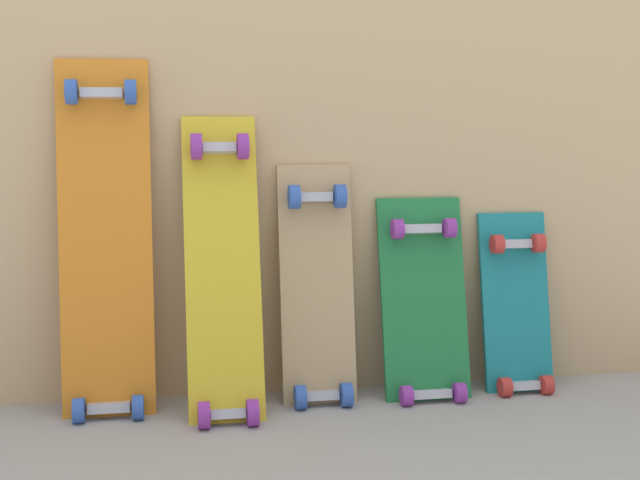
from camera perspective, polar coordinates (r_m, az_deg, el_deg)
name	(u,v)px	position (r m, az deg, el deg)	size (l,w,h in m)	color
ground_plane	(316,395)	(2.46, -0.28, -9.95)	(12.00, 12.00, 0.00)	#9E9991
plywood_wall_panel	(311,74)	(2.41, -0.58, 10.64)	(2.37, 0.04, 1.74)	tan
skateboard_orange	(106,250)	(2.30, -13.66, -0.65)	(0.23, 0.20, 0.97)	orange
skateboard_yellow	(223,279)	(2.26, -6.27, -2.50)	(0.19, 0.30, 0.82)	gold
skateboard_natural	(318,296)	(2.35, -0.12, -3.62)	(0.20, 0.20, 0.69)	tan
skateboard_green	(425,311)	(2.42, 6.77, -4.58)	(0.24, 0.21, 0.61)	#1E7238
skateboard_teal	(517,314)	(2.53, 12.59, -4.71)	(0.19, 0.18, 0.56)	#197A7F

